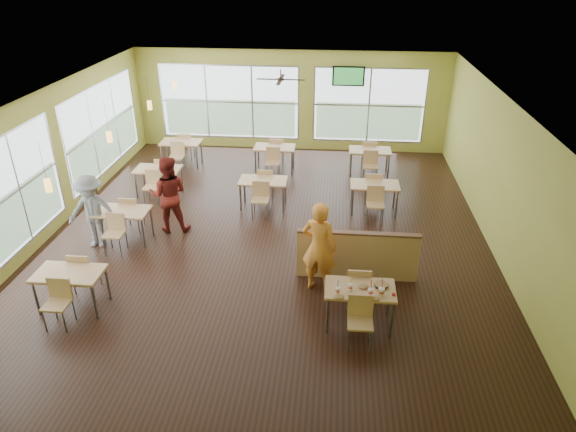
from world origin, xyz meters
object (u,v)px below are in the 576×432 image
Objects in this scene: half_wall_divider at (357,255)px; main_table at (360,294)px; food_basket at (381,285)px; man_plaid at (319,247)px.

main_table is at bearing -90.00° from half_wall_divider.
main_table is at bearing -167.30° from food_basket.
food_basket is at bearing 156.34° from man_plaid.
man_plaid is (-0.75, 1.00, 0.30)m from main_table.
food_basket is (0.36, -1.37, 0.26)m from half_wall_divider.
main_table reaches higher than food_basket.
man_plaid reaches higher than main_table.
food_basket is at bearing 12.70° from main_table.
main_table is 0.63× the size of half_wall_divider.
man_plaid reaches higher than half_wall_divider.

